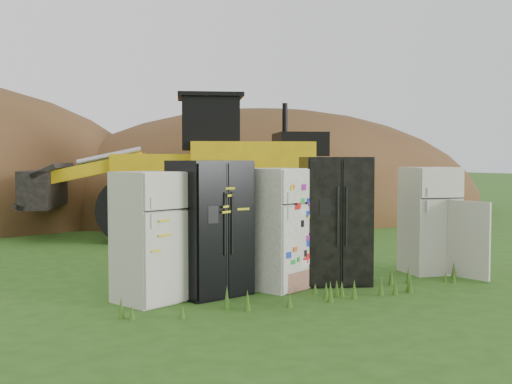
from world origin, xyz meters
TOP-DOWN VIEW (x-y plane):
  - ground at (0.00, 0.00)m, footprint 120.00×120.00m
  - fridge_leftmost at (-2.41, -0.03)m, footprint 0.97×0.95m
  - fridge_black_side at (-1.53, 0.03)m, footprint 1.12×0.97m
  - fridge_sticker at (-0.48, -0.01)m, footprint 1.00×0.97m
  - fridge_dark_mid at (0.49, -0.04)m, footprint 1.19×1.09m
  - fridge_open_door at (2.38, 0.01)m, footprint 0.91×0.86m
  - wheel_loader at (0.25, 6.56)m, footprint 7.62×5.11m
  - dirt_mound_right at (5.57, 11.77)m, footprint 16.38×12.01m
  - dirt_mound_back at (-0.05, 17.87)m, footprint 16.76×11.17m

SIDE VIEW (x-z plane):
  - ground at x=0.00m, z-range 0.00..0.00m
  - dirt_mound_right at x=5.57m, z-range -3.61..3.61m
  - dirt_mound_back at x=-0.05m, z-range -2.62..2.62m
  - fridge_leftmost at x=-2.41m, z-range 0.00..1.71m
  - fridge_open_door at x=2.38m, z-range 0.00..1.74m
  - fridge_sticker at x=-0.48m, z-range 0.00..1.74m
  - fridge_black_side at x=-1.53m, z-range 0.00..1.86m
  - fridge_dark_mid at x=0.49m, z-range 0.00..1.91m
  - wheel_loader at x=0.25m, z-range 0.00..3.42m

